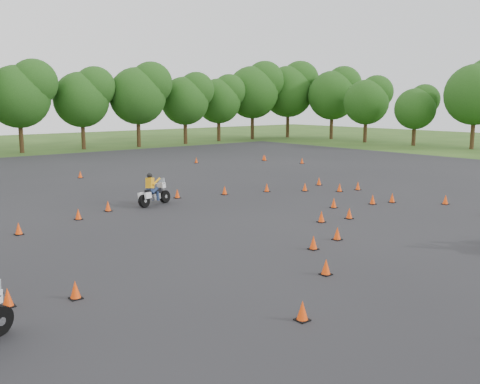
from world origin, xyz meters
name	(u,v)px	position (x,y,z in m)	size (l,w,h in m)	color
ground	(310,238)	(0.00, 0.00, 0.00)	(140.00, 140.00, 0.00)	#2D5119
asphalt_pad	(212,212)	(0.00, 6.00, 0.01)	(62.00, 62.00, 0.00)	black
treeline	(56,105)	(4.38, 35.26, 4.61)	(87.09, 32.66, 10.87)	#1E4614
traffic_cones	(223,209)	(0.21, 5.45, 0.23)	(36.41, 32.91, 0.45)	#F9450A
rider_yellow	(155,189)	(-1.07, 9.10, 0.80)	(2.05, 0.63, 1.58)	orange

